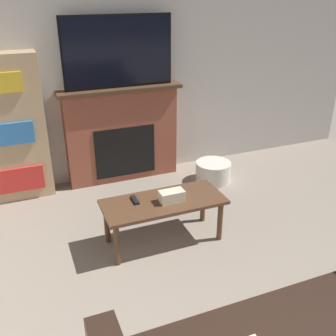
# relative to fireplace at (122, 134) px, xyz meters

# --- Properties ---
(wall_back) EXTENTS (6.59, 0.06, 2.70)m
(wall_back) POSITION_rel_fireplace_xyz_m (0.03, 0.14, 0.78)
(wall_back) COLOR beige
(wall_back) RESTS_ON ground_plane
(fireplace) EXTENTS (1.42, 0.28, 1.13)m
(fireplace) POSITION_rel_fireplace_xyz_m (0.00, 0.00, 0.00)
(fireplace) COLOR brown
(fireplace) RESTS_ON ground_plane
(tv) EXTENTS (1.22, 0.03, 0.77)m
(tv) POSITION_rel_fireplace_xyz_m (0.00, -0.02, 0.95)
(tv) COLOR black
(tv) RESTS_ON fireplace
(coffee_table) EXTENTS (1.10, 0.47, 0.43)m
(coffee_table) POSITION_rel_fireplace_xyz_m (-0.03, -1.43, -0.20)
(coffee_table) COLOR brown
(coffee_table) RESTS_ON ground_plane
(tissue_box) EXTENTS (0.22, 0.12, 0.10)m
(tissue_box) POSITION_rel_fireplace_xyz_m (0.03, -1.47, -0.09)
(tissue_box) COLOR beige
(tissue_box) RESTS_ON coffee_table
(remote_control) EXTENTS (0.04, 0.15, 0.02)m
(remote_control) POSITION_rel_fireplace_xyz_m (-0.27, -1.35, -0.13)
(remote_control) COLOR black
(remote_control) RESTS_ON coffee_table
(bookshelf) EXTENTS (0.80, 0.29, 1.58)m
(bookshelf) POSITION_rel_fireplace_xyz_m (-1.25, -0.02, 0.22)
(bookshelf) COLOR tan
(bookshelf) RESTS_ON ground_plane
(storage_basket) EXTENTS (0.42, 0.42, 0.24)m
(storage_basket) POSITION_rel_fireplace_xyz_m (0.97, -0.51, -0.45)
(storage_basket) COLOR silver
(storage_basket) RESTS_ON ground_plane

